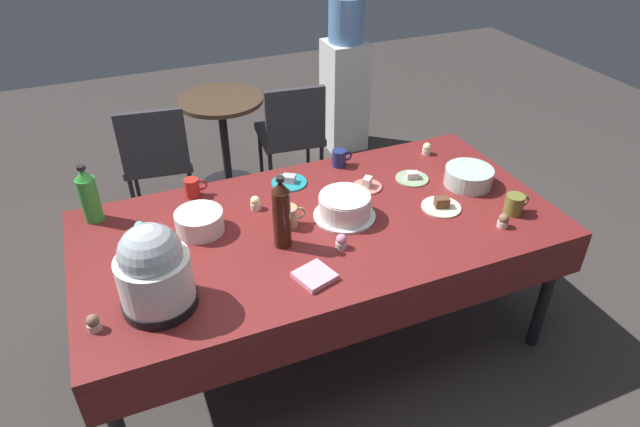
% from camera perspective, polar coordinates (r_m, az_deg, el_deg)
% --- Properties ---
extents(ground, '(9.00, 9.00, 0.00)m').
position_cam_1_polar(ground, '(3.05, 0.00, -12.54)').
color(ground, '#383330').
extents(potluck_table, '(2.20, 1.10, 0.75)m').
position_cam_1_polar(potluck_table, '(2.59, 0.00, -2.05)').
color(potluck_table, maroon).
rests_on(potluck_table, ground).
extents(frosted_layer_cake, '(0.29, 0.29, 0.12)m').
position_cam_1_polar(frosted_layer_cake, '(2.56, 2.60, 0.67)').
color(frosted_layer_cake, silver).
rests_on(frosted_layer_cake, potluck_table).
extents(slow_cooker, '(0.28, 0.28, 0.36)m').
position_cam_1_polar(slow_cooker, '(2.11, -16.77, -5.68)').
color(slow_cooker, black).
rests_on(slow_cooker, potluck_table).
extents(glass_salad_bowl, '(0.24, 0.24, 0.09)m').
position_cam_1_polar(glass_salad_bowl, '(2.91, 15.08, 3.70)').
color(glass_salad_bowl, '#B2C6BC').
rests_on(glass_salad_bowl, potluck_table).
extents(ceramic_snack_bowl, '(0.22, 0.22, 0.10)m').
position_cam_1_polar(ceramic_snack_bowl, '(2.53, -12.32, -0.83)').
color(ceramic_snack_bowl, silver).
rests_on(ceramic_snack_bowl, potluck_table).
extents(dessert_plate_teal, '(0.18, 0.18, 0.05)m').
position_cam_1_polar(dessert_plate_teal, '(2.85, -3.21, 3.33)').
color(dessert_plate_teal, teal).
rests_on(dessert_plate_teal, potluck_table).
extents(dessert_plate_sage, '(0.17, 0.17, 0.04)m').
position_cam_1_polar(dessert_plate_sage, '(2.92, 9.47, 3.68)').
color(dessert_plate_sage, '#8CA87F').
rests_on(dessert_plate_sage, potluck_table).
extents(dessert_plate_coral, '(0.15, 0.15, 0.06)m').
position_cam_1_polar(dessert_plate_coral, '(2.81, 4.88, 2.94)').
color(dessert_plate_coral, '#E07266').
rests_on(dessert_plate_coral, potluck_table).
extents(dessert_plate_cream, '(0.19, 0.19, 0.06)m').
position_cam_1_polar(dessert_plate_cream, '(2.71, 12.41, 0.83)').
color(dessert_plate_cream, beige).
rests_on(dessert_plate_cream, potluck_table).
extents(cupcake_berry, '(0.05, 0.05, 0.07)m').
position_cam_1_polar(cupcake_berry, '(2.38, 2.22, -2.90)').
color(cupcake_berry, beige).
rests_on(cupcake_berry, potluck_table).
extents(cupcake_rose, '(0.05, 0.05, 0.07)m').
position_cam_1_polar(cupcake_rose, '(3.17, 10.97, 6.57)').
color(cupcake_rose, beige).
rests_on(cupcake_rose, potluck_table).
extents(cupcake_cocoa, '(0.05, 0.05, 0.07)m').
position_cam_1_polar(cupcake_cocoa, '(2.58, -18.07, -1.50)').
color(cupcake_cocoa, beige).
rests_on(cupcake_cocoa, potluck_table).
extents(cupcake_lemon, '(0.05, 0.05, 0.07)m').
position_cam_1_polar(cupcake_lemon, '(2.65, -6.68, 1.10)').
color(cupcake_lemon, beige).
rests_on(cupcake_lemon, potluck_table).
extents(cupcake_mint, '(0.05, 0.05, 0.07)m').
position_cam_1_polar(cupcake_mint, '(2.64, 18.40, -0.71)').
color(cupcake_mint, beige).
rests_on(cupcake_mint, potluck_table).
extents(cupcake_vanilla, '(0.05, 0.05, 0.07)m').
position_cam_1_polar(cupcake_vanilla, '(2.17, -22.35, -10.41)').
color(cupcake_vanilla, beige).
rests_on(cupcake_vanilla, potluck_table).
extents(soda_bottle_cola, '(0.08, 0.08, 0.34)m').
position_cam_1_polar(soda_bottle_cola, '(2.33, -3.98, -0.07)').
color(soda_bottle_cola, '#33190F').
rests_on(soda_bottle_cola, potluck_table).
extents(soda_bottle_lime_soda, '(0.09, 0.09, 0.29)m').
position_cam_1_polar(soda_bottle_lime_soda, '(2.71, -22.76, 1.74)').
color(soda_bottle_lime_soda, green).
rests_on(soda_bottle_lime_soda, potluck_table).
extents(coffee_mug_olive, '(0.13, 0.09, 0.10)m').
position_cam_1_polar(coffee_mug_olive, '(2.75, 19.44, 0.91)').
color(coffee_mug_olive, olive).
rests_on(coffee_mug_olive, potluck_table).
extents(coffee_mug_navy, '(0.12, 0.07, 0.09)m').
position_cam_1_polar(coffee_mug_navy, '(2.99, 2.03, 5.75)').
color(coffee_mug_navy, navy).
rests_on(coffee_mug_navy, potluck_table).
extents(coffee_mug_tan, '(0.13, 0.09, 0.10)m').
position_cam_1_polar(coffee_mug_tan, '(2.51, -3.25, -0.28)').
color(coffee_mug_tan, tan).
rests_on(coffee_mug_tan, potluck_table).
extents(coffee_mug_red, '(0.11, 0.07, 0.09)m').
position_cam_1_polar(coffee_mug_red, '(2.79, -12.99, 2.63)').
color(coffee_mug_red, '#B2231E').
rests_on(coffee_mug_red, potluck_table).
extents(paper_napkin_stack, '(0.18, 0.18, 0.02)m').
position_cam_1_polar(paper_napkin_stack, '(2.24, -0.55, -6.46)').
color(paper_napkin_stack, pink).
rests_on(paper_napkin_stack, potluck_table).
extents(maroon_chair_left, '(0.49, 0.49, 0.85)m').
position_cam_1_polar(maroon_chair_left, '(3.82, -16.53, 5.88)').
color(maroon_chair_left, '#333338').
rests_on(maroon_chair_left, ground).
extents(maroon_chair_right, '(0.48, 0.48, 0.85)m').
position_cam_1_polar(maroon_chair_right, '(4.00, -2.95, 8.58)').
color(maroon_chair_right, '#333338').
rests_on(maroon_chair_right, ground).
extents(round_cafe_table, '(0.60, 0.60, 0.72)m').
position_cam_1_polar(round_cafe_table, '(4.09, -9.95, 8.78)').
color(round_cafe_table, '#473323').
rests_on(round_cafe_table, ground).
extents(water_cooler, '(0.32, 0.32, 1.24)m').
position_cam_1_polar(water_cooler, '(4.64, 2.57, 13.62)').
color(water_cooler, silver).
rests_on(water_cooler, ground).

